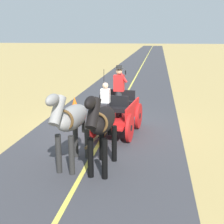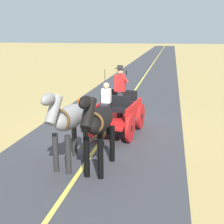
{
  "view_description": "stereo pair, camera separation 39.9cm",
  "coord_description": "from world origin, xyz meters",
  "px_view_note": "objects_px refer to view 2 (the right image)",
  "views": [
    {
      "loc": [
        -1.85,
        10.83,
        3.54
      ],
      "look_at": [
        -0.44,
        1.75,
        1.1
      ],
      "focal_mm": 47.61,
      "sensor_mm": 36.0,
      "label": 1
    },
    {
      "loc": [
        -2.24,
        10.76,
        3.54
      ],
      "look_at": [
        -0.44,
        1.75,
        1.1
      ],
      "focal_mm": 47.61,
      "sensor_mm": 36.0,
      "label": 2
    }
  ],
  "objects_px": {
    "traffic_cone": "(79,101)",
    "horse_near_side": "(99,123)",
    "horse_off_side": "(68,120)",
    "horse_drawn_carriage": "(118,112)"
  },
  "relations": [
    {
      "from": "horse_near_side",
      "to": "traffic_cone",
      "type": "xyz_separation_m",
      "value": [
        2.67,
        -6.79,
        -1.07
      ]
    },
    {
      "from": "horse_drawn_carriage",
      "to": "horse_off_side",
      "type": "bearing_deg",
      "value": 74.79
    },
    {
      "from": "horse_drawn_carriage",
      "to": "traffic_cone",
      "type": "distance_m",
      "value": 4.6
    },
    {
      "from": "traffic_cone",
      "to": "horse_drawn_carriage",
      "type": "bearing_deg",
      "value": 125.16
    },
    {
      "from": "horse_near_side",
      "to": "horse_off_side",
      "type": "relative_size",
      "value": 1.0
    },
    {
      "from": "horse_off_side",
      "to": "horse_drawn_carriage",
      "type": "bearing_deg",
      "value": -105.21
    },
    {
      "from": "traffic_cone",
      "to": "horse_near_side",
      "type": "bearing_deg",
      "value": 111.49
    },
    {
      "from": "horse_near_side",
      "to": "traffic_cone",
      "type": "distance_m",
      "value": 7.38
    },
    {
      "from": "horse_off_side",
      "to": "traffic_cone",
      "type": "height_order",
      "value": "horse_off_side"
    },
    {
      "from": "horse_drawn_carriage",
      "to": "horse_off_side",
      "type": "height_order",
      "value": "horse_drawn_carriage"
    }
  ]
}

